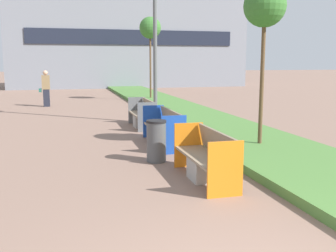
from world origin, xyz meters
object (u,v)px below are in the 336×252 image
bench_blue_frame (164,131)px  bench_grey_frame (143,116)px  bench_orange_frame (206,161)px  sapling_tree_near (265,8)px  pedestrian_walking (46,88)px  litter_bin (156,141)px  sapling_tree_far (150,29)px  street_lamp_post (155,17)px

bench_blue_frame → bench_grey_frame: 2.96m
bench_orange_frame → sapling_tree_near: bearing=43.2°
sapling_tree_near → pedestrian_walking: sapling_tree_near is taller
litter_bin → sapling_tree_far: sapling_tree_far is taller
pedestrian_walking → street_lamp_post: bearing=-58.1°
bench_orange_frame → street_lamp_post: bearing=85.0°
bench_grey_frame → sapling_tree_near: sapling_tree_near is taller
bench_orange_frame → litter_bin: size_ratio=2.17×
bench_orange_frame → bench_blue_frame: (0.00, 3.30, 0.01)m
litter_bin → sapling_tree_far: size_ratio=0.20×
sapling_tree_far → pedestrian_walking: bearing=-164.4°
bench_orange_frame → pedestrian_walking: 13.97m
bench_blue_frame → litter_bin: bench_blue_frame is taller
bench_orange_frame → litter_bin: (-0.60, 1.58, 0.10)m
sapling_tree_near → litter_bin: bearing=-170.6°
bench_orange_frame → bench_blue_frame: 3.30m
bench_orange_frame → street_lamp_post: street_lamp_post is taller
bench_grey_frame → street_lamp_post: size_ratio=0.28×
litter_bin → street_lamp_post: (1.21, 5.43, 3.28)m
street_lamp_post → pedestrian_walking: (-4.06, 6.52, -2.83)m
bench_grey_frame → street_lamp_post: (0.61, 0.75, 3.38)m
bench_orange_frame → street_lamp_post: (0.61, 7.00, 3.38)m
bench_blue_frame → street_lamp_post: size_ratio=0.34×
street_lamp_post → bench_blue_frame: bearing=-99.3°
litter_bin → street_lamp_post: street_lamp_post is taller
bench_blue_frame → street_lamp_post: 5.05m
bench_orange_frame → bench_grey_frame: 6.25m
bench_orange_frame → pedestrian_walking: pedestrian_walking is taller
bench_blue_frame → sapling_tree_near: (2.17, -1.26, 3.09)m
sapling_tree_near → sapling_tree_far: sapling_tree_far is taller
bench_blue_frame → pedestrian_walking: (-3.45, 10.23, 0.54)m
bench_orange_frame → sapling_tree_far: 15.68m
litter_bin → sapling_tree_near: bearing=9.4°
pedestrian_walking → bench_grey_frame: bearing=-64.7°
street_lamp_post → sapling_tree_far: 8.24m
sapling_tree_near → bench_blue_frame: bearing=149.8°
bench_blue_frame → litter_bin: (-0.60, -1.72, 0.09)m
litter_bin → sapling_tree_near: (2.77, 0.46, 3.00)m
bench_orange_frame → pedestrian_walking: (-3.44, 13.53, 0.55)m
bench_blue_frame → street_lamp_post: (0.61, 3.71, 3.37)m
pedestrian_walking → litter_bin: bearing=-76.6°
bench_orange_frame → bench_grey_frame: (-0.00, 6.25, -0.00)m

